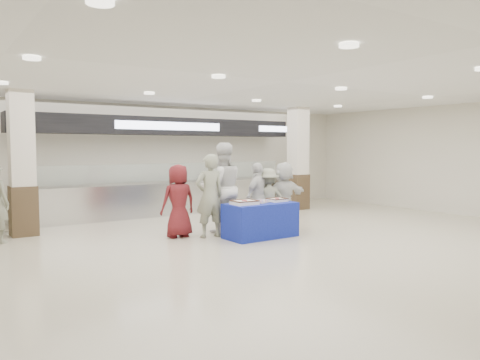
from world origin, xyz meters
TOP-DOWN VIEW (x-y plane):
  - ground at (0.00, 0.00)m, footprint 14.00×14.00m
  - serving_line at (0.00, 5.40)m, footprint 8.70×0.85m
  - column_left at (-4.00, 4.20)m, footprint 0.55×0.55m
  - column_right at (4.00, 4.20)m, footprint 0.55×0.55m
  - display_table at (0.21, 1.07)m, footprint 1.57×0.81m
  - sheet_cake_left at (-0.23, 1.04)m, footprint 0.51×0.40m
  - sheet_cake_right at (0.68, 1.09)m, footprint 0.43×0.35m
  - cupcake_tray at (0.24, 1.11)m, footprint 0.48×0.43m
  - civilian_maroon at (-1.25, 2.09)m, footprint 0.78×0.52m
  - soldier_a at (-0.69, 1.71)m, footprint 0.69×0.49m
  - chef_tall at (-0.15, 2.05)m, footprint 1.14×0.97m
  - chef_short at (0.64, 1.75)m, footprint 1.01×0.71m
  - soldier_b at (0.90, 1.71)m, footprint 1.06×0.79m
  - civilian_white at (1.38, 1.71)m, footprint 1.49×0.49m

SIDE VIEW (x-z plane):
  - ground at x=0.00m, z-range 0.00..0.00m
  - display_table at x=0.21m, z-range 0.00..0.75m
  - soldier_b at x=0.90m, z-range 0.00..1.46m
  - cupcake_tray at x=0.24m, z-range 0.75..0.81m
  - civilian_maroon at x=-1.25m, z-range 0.00..1.59m
  - sheet_cake_right at x=0.68m, z-range 0.75..0.84m
  - chef_short at x=0.64m, z-range 0.00..1.59m
  - civilian_white at x=1.38m, z-range 0.00..1.60m
  - sheet_cake_left at x=-0.23m, z-range 0.75..0.85m
  - soldier_a at x=-0.69m, z-range 0.00..1.81m
  - chef_tall at x=-0.15m, z-range 0.00..2.05m
  - serving_line at x=0.00m, z-range -0.24..2.56m
  - column_left at x=-4.00m, z-range -0.07..3.13m
  - column_right at x=4.00m, z-range -0.07..3.13m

